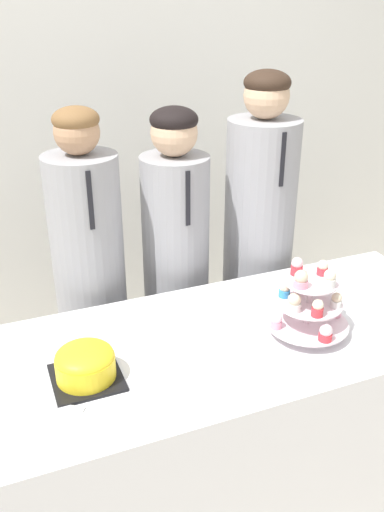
{
  "coord_description": "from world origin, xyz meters",
  "views": [
    {
      "loc": [
        -0.72,
        -1.03,
        1.83
      ],
      "look_at": [
        -0.14,
        0.4,
        1.08
      ],
      "focal_mm": 38.0,
      "sensor_mm": 36.0,
      "label": 1
    }
  ],
  "objects_px": {
    "student_0": "(92,295)",
    "student_2": "(257,256)",
    "cupcake_stand": "(309,301)",
    "round_cake": "(85,363)",
    "student_1": "(176,280)",
    "cake_knife": "(87,412)"
  },
  "relations": [
    {
      "from": "round_cake",
      "to": "cake_knife",
      "type": "bearing_deg",
      "value": -101.54
    },
    {
      "from": "round_cake",
      "to": "cupcake_stand",
      "type": "xyz_separation_m",
      "value": [
        0.76,
        -0.04,
        0.07
      ]
    },
    {
      "from": "student_2",
      "to": "cake_knife",
      "type": "bearing_deg",
      "value": -141.09
    },
    {
      "from": "cake_knife",
      "to": "student_1",
      "type": "distance_m",
      "value": 0.95
    },
    {
      "from": "cupcake_stand",
      "to": "student_0",
      "type": "distance_m",
      "value": 0.92
    },
    {
      "from": "student_2",
      "to": "cupcake_stand",
      "type": "bearing_deg",
      "value": -104.25
    },
    {
      "from": "cupcake_stand",
      "to": "student_1",
      "type": "relative_size",
      "value": 0.2
    },
    {
      "from": "student_2",
      "to": "round_cake",
      "type": "bearing_deg",
      "value": -145.93
    },
    {
      "from": "student_0",
      "to": "student_2",
      "type": "xyz_separation_m",
      "value": [
        0.78,
        0.0,
        0.04
      ]
    },
    {
      "from": "round_cake",
      "to": "student_1",
      "type": "distance_m",
      "value": 0.82
    },
    {
      "from": "cupcake_stand",
      "to": "student_2",
      "type": "height_order",
      "value": "student_2"
    },
    {
      "from": "cupcake_stand",
      "to": "student_0",
      "type": "bearing_deg",
      "value": 132.65
    },
    {
      "from": "student_0",
      "to": "student_2",
      "type": "bearing_deg",
      "value": 0.0
    },
    {
      "from": "cake_knife",
      "to": "student_2",
      "type": "distance_m",
      "value": 1.22
    },
    {
      "from": "cake_knife",
      "to": "cupcake_stand",
      "type": "xyz_separation_m",
      "value": [
        0.79,
        0.11,
        0.13
      ]
    },
    {
      "from": "cake_knife",
      "to": "student_2",
      "type": "bearing_deg",
      "value": 74.32
    },
    {
      "from": "cake_knife",
      "to": "student_1",
      "type": "bearing_deg",
      "value": 89.78
    },
    {
      "from": "round_cake",
      "to": "cupcake_stand",
      "type": "bearing_deg",
      "value": -2.67
    },
    {
      "from": "cupcake_stand",
      "to": "student_0",
      "type": "xyz_separation_m",
      "value": [
        -0.61,
        0.66,
        -0.2
      ]
    },
    {
      "from": "cupcake_stand",
      "to": "student_2",
      "type": "xyz_separation_m",
      "value": [
        0.17,
        0.66,
        -0.16
      ]
    },
    {
      "from": "student_0",
      "to": "student_1",
      "type": "xyz_separation_m",
      "value": [
        0.37,
        -0.0,
        -0.0
      ]
    },
    {
      "from": "student_0",
      "to": "student_2",
      "type": "height_order",
      "value": "student_2"
    }
  ]
}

